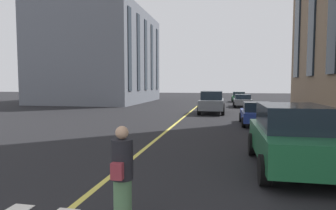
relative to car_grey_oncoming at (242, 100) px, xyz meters
name	(u,v)px	position (x,y,z in m)	size (l,w,h in m)	color
lane_centre_line	(184,117)	(-10.62, 4.90, -0.70)	(80.00, 0.16, 0.01)	#D8C64C
car_grey_oncoming	(242,100)	(0.00, 0.00, 0.00)	(4.40, 1.95, 1.37)	slate
car_blue_mid	(257,113)	(-14.22, 0.00, 0.00)	(3.90, 1.89, 1.40)	navy
car_green_parked_b	(239,97)	(9.05, 0.00, 0.00)	(3.90, 1.89, 1.40)	#1E6038
car_green_far	(292,136)	(-23.56, 0.00, 0.27)	(4.70, 2.14, 1.88)	#1E6038
car_grey_parked_a	(212,102)	(-7.61, 2.97, 0.27)	(4.70, 2.14, 1.88)	slate
pedestrian_near	(122,176)	(-27.69, 3.65, 0.18)	(0.50, 0.38, 1.76)	#4C724C
building_left_near	(101,58)	(5.56, 18.80, 5.40)	(16.84, 12.93, 12.20)	slate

